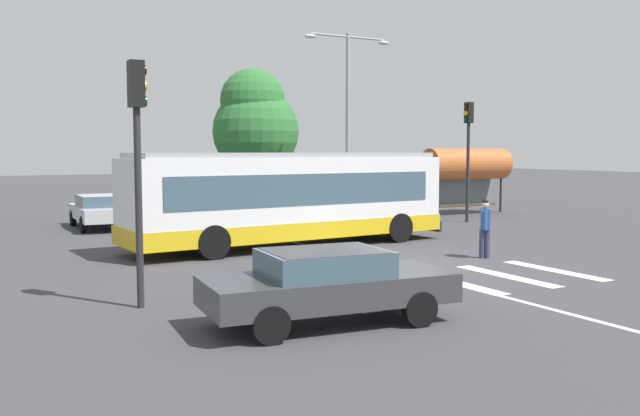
% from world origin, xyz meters
% --- Properties ---
extents(ground_plane, '(160.00, 160.00, 0.00)m').
position_xyz_m(ground_plane, '(0.00, 0.00, 0.00)').
color(ground_plane, '#3D3D42').
extents(city_transit_bus, '(11.11, 3.37, 3.06)m').
position_xyz_m(city_transit_bus, '(-1.07, 4.76, 1.59)').
color(city_transit_bus, black).
rests_on(city_transit_bus, ground_plane).
extents(pedestrian_crossing_street, '(0.46, 0.47, 1.72)m').
position_xyz_m(pedestrian_crossing_street, '(2.82, -0.19, 0.97)').
color(pedestrian_crossing_street, '#333856').
rests_on(pedestrian_crossing_street, ground_plane).
extents(foreground_sedan, '(4.64, 2.21, 1.35)m').
position_xyz_m(foreground_sedan, '(-4.91, -4.64, 0.77)').
color(foreground_sedan, black).
rests_on(foreground_sedan, ground_plane).
extents(parked_car_silver, '(1.94, 4.54, 1.35)m').
position_xyz_m(parked_car_silver, '(-5.51, 13.18, 0.77)').
color(parked_car_silver, black).
rests_on(parked_car_silver, ground_plane).
extents(parked_car_red, '(1.96, 4.54, 1.35)m').
position_xyz_m(parked_car_red, '(-2.71, 13.36, 0.77)').
color(parked_car_red, black).
rests_on(parked_car_red, ground_plane).
extents(parked_car_teal, '(1.95, 4.54, 1.35)m').
position_xyz_m(parked_car_teal, '(-0.21, 13.41, 0.77)').
color(parked_car_teal, black).
rests_on(parked_car_teal, ground_plane).
extents(parked_car_charcoal, '(1.94, 4.54, 1.35)m').
position_xyz_m(parked_car_charcoal, '(2.49, 13.18, 0.77)').
color(parked_car_charcoal, black).
rests_on(parked_car_charcoal, ground_plane).
extents(parked_car_champagne, '(1.93, 4.53, 1.35)m').
position_xyz_m(parked_car_champagne, '(5.16, 13.45, 0.77)').
color(parked_car_champagne, black).
rests_on(parked_car_champagne, ground_plane).
extents(parked_car_black, '(1.91, 4.52, 1.35)m').
position_xyz_m(parked_car_black, '(7.95, 13.65, 0.77)').
color(parked_car_black, black).
rests_on(parked_car_black, ground_plane).
extents(traffic_light_near_corner, '(0.33, 0.32, 4.86)m').
position_xyz_m(traffic_light_near_corner, '(-7.54, -1.74, 3.25)').
color(traffic_light_near_corner, '#28282B').
rests_on(traffic_light_near_corner, ground_plane).
extents(traffic_light_far_corner, '(0.33, 0.32, 5.22)m').
position_xyz_m(traffic_light_far_corner, '(9.13, 7.91, 3.47)').
color(traffic_light_far_corner, '#28282B').
rests_on(traffic_light_far_corner, ground_plane).
extents(bus_stop_shelter, '(4.67, 1.54, 3.25)m').
position_xyz_m(bus_stop_shelter, '(11.73, 11.03, 2.42)').
color(bus_stop_shelter, '#28282B').
rests_on(bus_stop_shelter, ground_plane).
extents(twin_arm_street_lamp, '(4.58, 0.32, 8.58)m').
position_xyz_m(twin_arm_street_lamp, '(5.81, 12.59, 5.32)').
color(twin_arm_street_lamp, '#939399').
rests_on(twin_arm_street_lamp, ground_plane).
extents(background_tree_right, '(4.49, 4.49, 7.38)m').
position_xyz_m(background_tree_right, '(3.27, 17.74, 4.58)').
color(background_tree_right, brown).
rests_on(background_tree_right, ground_plane).
extents(crosswalk_painted_stripes, '(7.16, 3.33, 0.01)m').
position_xyz_m(crosswalk_painted_stripes, '(-0.35, -2.65, 0.00)').
color(crosswalk_painted_stripes, silver).
rests_on(crosswalk_painted_stripes, ground_plane).
extents(lane_center_line, '(0.16, 24.00, 0.01)m').
position_xyz_m(lane_center_line, '(-0.47, 2.00, 0.00)').
color(lane_center_line, silver).
rests_on(lane_center_line, ground_plane).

